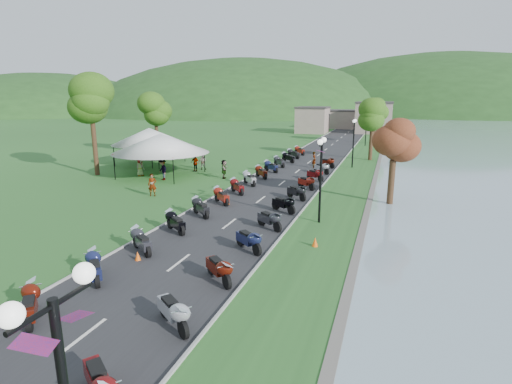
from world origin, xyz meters
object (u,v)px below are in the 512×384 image
(vendor_tent_main, at_px, (161,155))
(pedestrian_c, at_px, (163,180))
(pedestrian_b, at_px, (203,169))
(pedestrian_a, at_px, (153,196))

(vendor_tent_main, relative_size, pedestrian_c, 3.10)
(pedestrian_b, height_order, pedestrian_c, pedestrian_c)
(pedestrian_c, bearing_deg, vendor_tent_main, 161.00)
(vendor_tent_main, height_order, pedestrian_c, vendor_tent_main)
(pedestrian_a, height_order, pedestrian_b, pedestrian_a)
(vendor_tent_main, distance_m, pedestrian_c, 2.93)
(pedestrian_a, distance_m, pedestrian_c, 5.99)
(vendor_tent_main, bearing_deg, pedestrian_a, -63.27)
(vendor_tent_main, xyz_separation_m, pedestrian_a, (3.65, -7.25, -2.00))
(vendor_tent_main, height_order, pedestrian_b, vendor_tent_main)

